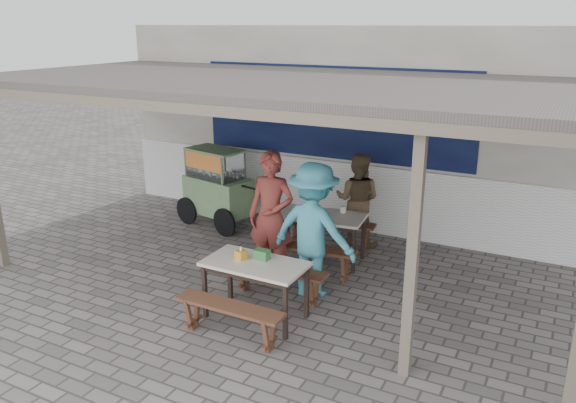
% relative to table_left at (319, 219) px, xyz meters
% --- Properties ---
extents(ground, '(60.00, 60.00, 0.00)m').
position_rel_table_left_xyz_m(ground, '(-0.30, -1.40, -0.67)').
color(ground, slate).
rests_on(ground, ground).
extents(back_wall, '(9.00, 1.28, 3.50)m').
position_rel_table_left_xyz_m(back_wall, '(-0.30, 2.18, 1.05)').
color(back_wall, beige).
rests_on(back_wall, ground).
extents(warung_roof, '(9.00, 4.21, 2.81)m').
position_rel_table_left_xyz_m(warung_roof, '(-0.29, -0.50, 2.04)').
color(warung_roof, '#524946').
rests_on(warung_roof, ground).
extents(table_left, '(1.45, 0.84, 0.75)m').
position_rel_table_left_xyz_m(table_left, '(0.00, 0.00, 0.00)').
color(table_left, silver).
rests_on(table_left, ground).
extents(bench_left_street, '(1.51, 0.43, 0.45)m').
position_rel_table_left_xyz_m(bench_left_street, '(0.06, -0.59, -0.33)').
color(bench_left_street, brown).
rests_on(bench_left_street, ground).
extents(bench_left_wall, '(1.51, 0.43, 0.45)m').
position_rel_table_left_xyz_m(bench_left_wall, '(-0.06, 0.59, -0.33)').
color(bench_left_wall, brown).
rests_on(bench_left_wall, ground).
extents(table_right, '(1.25, 0.69, 0.75)m').
position_rel_table_left_xyz_m(table_right, '(0.05, -2.00, -0.00)').
color(table_right, silver).
rests_on(table_right, ground).
extents(bench_right_street, '(1.35, 0.28, 0.45)m').
position_rel_table_left_xyz_m(bench_right_street, '(0.05, -2.59, -0.34)').
color(bench_right_street, brown).
rests_on(bench_right_street, ground).
extents(bench_right_wall, '(1.35, 0.28, 0.45)m').
position_rel_table_left_xyz_m(bench_right_wall, '(0.05, -1.41, -0.34)').
color(bench_right_wall, brown).
rests_on(bench_right_wall, ground).
extents(vendor_cart, '(1.82, 0.95, 1.41)m').
position_rel_table_left_xyz_m(vendor_cart, '(-2.29, 0.61, 0.10)').
color(vendor_cart, '#718E5F').
rests_on(vendor_cart, ground).
extents(patron_street_side, '(0.71, 0.50, 1.87)m').
position_rel_table_left_xyz_m(patron_street_side, '(-0.35, -0.88, 0.26)').
color(patron_street_side, maroon).
rests_on(patron_street_side, ground).
extents(patron_wall_side, '(0.81, 0.66, 1.55)m').
position_rel_table_left_xyz_m(patron_wall_side, '(0.28, 0.90, 0.10)').
color(patron_wall_side, brown).
rests_on(patron_wall_side, ground).
extents(patron_right_table, '(1.24, 0.77, 1.84)m').
position_rel_table_left_xyz_m(patron_right_table, '(0.41, -1.09, 0.25)').
color(patron_right_table, teal).
rests_on(patron_right_table, ground).
extents(tissue_box, '(0.14, 0.14, 0.11)m').
position_rel_table_left_xyz_m(tissue_box, '(-0.15, -2.00, 0.14)').
color(tissue_box, orange).
rests_on(tissue_box, table_right).
extents(donation_box, '(0.19, 0.13, 0.12)m').
position_rel_table_left_xyz_m(donation_box, '(0.08, -1.88, 0.14)').
color(donation_box, '#34753E').
rests_on(donation_box, table_right).
extents(condiment_jar, '(0.09, 0.09, 0.10)m').
position_rel_table_left_xyz_m(condiment_jar, '(0.29, 0.26, 0.13)').
color(condiment_jar, white).
rests_on(condiment_jar, table_left).
extents(condiment_bowl, '(0.21, 0.21, 0.04)m').
position_rel_table_left_xyz_m(condiment_bowl, '(-0.31, 0.01, 0.10)').
color(condiment_bowl, white).
rests_on(condiment_bowl, table_left).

